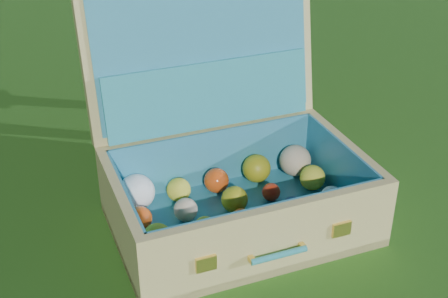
% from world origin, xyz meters
% --- Properties ---
extents(ground, '(60.00, 60.00, 0.00)m').
position_xyz_m(ground, '(0.00, 0.00, 0.00)').
color(ground, '#215114').
rests_on(ground, ground).
extents(suitcase, '(0.68, 0.60, 0.60)m').
position_xyz_m(suitcase, '(0.03, 0.29, 0.17)').
color(suitcase, '#D2BF71').
rests_on(suitcase, ground).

